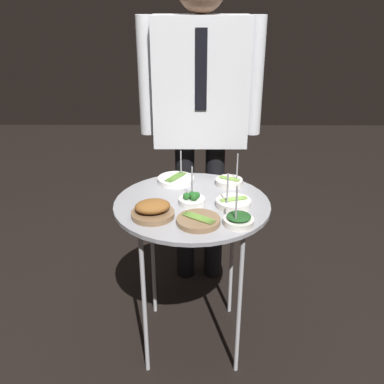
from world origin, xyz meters
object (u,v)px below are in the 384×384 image
(bowl_broccoli_mid_left, at_px, (192,199))
(bowl_roast_front_right, at_px, (153,210))
(bowl_asparagus_front_left, at_px, (229,182))
(bowl_asparagus_center, at_px, (176,179))
(serving_cart, at_px, (192,214))
(waiter_figure, at_px, (200,98))
(bowl_asparagus_near_rim, at_px, (198,221))
(bowl_asparagus_back_left, at_px, (233,203))
(bowl_spinach_back_right, at_px, (239,220))

(bowl_broccoli_mid_left, distance_m, bowl_roast_front_right, 0.20)
(bowl_asparagus_front_left, relative_size, bowl_roast_front_right, 0.90)
(bowl_asparagus_center, distance_m, bowl_broccoli_mid_left, 0.26)
(serving_cart, height_order, bowl_asparagus_center, bowl_asparagus_center)
(bowl_asparagus_center, relative_size, bowl_roast_front_right, 0.99)
(bowl_broccoli_mid_left, xyz_separation_m, waiter_figure, (0.04, 0.58, 0.31))
(bowl_asparagus_near_rim, distance_m, waiter_figure, 0.82)
(serving_cart, distance_m, bowl_asparagus_front_left, 0.27)
(bowl_broccoli_mid_left, relative_size, bowl_asparagus_near_rim, 0.92)
(waiter_figure, bearing_deg, bowl_asparagus_center, -109.80)
(bowl_asparagus_center, relative_size, bowl_asparagus_front_left, 1.10)
(bowl_asparagus_center, xyz_separation_m, bowl_asparagus_front_left, (0.26, -0.03, 0.00))
(bowl_asparagus_back_left, xyz_separation_m, bowl_asparagus_front_left, (-0.00, 0.23, -0.00))
(bowl_asparagus_front_left, bearing_deg, serving_cart, -132.41)
(serving_cart, distance_m, bowl_spinach_back_right, 0.29)
(serving_cart, xyz_separation_m, bowl_asparagus_center, (-0.08, 0.23, 0.07))
(bowl_asparagus_back_left, height_order, bowl_roast_front_right, bowl_asparagus_back_left)
(bowl_broccoli_mid_left, height_order, waiter_figure, waiter_figure)
(serving_cart, height_order, bowl_broccoli_mid_left, bowl_broccoli_mid_left)
(waiter_figure, bearing_deg, bowl_broccoli_mid_left, -94.10)
(bowl_asparagus_center, height_order, bowl_asparagus_near_rim, bowl_asparagus_center)
(bowl_asparagus_near_rim, bearing_deg, serving_cart, 98.06)
(bowl_asparagus_center, bearing_deg, bowl_roast_front_right, -102.63)
(serving_cart, bearing_deg, bowl_spinach_back_right, -47.50)
(bowl_roast_front_right, bearing_deg, bowl_asparagus_center, 77.37)
(bowl_asparagus_center, bearing_deg, bowl_asparagus_back_left, -45.73)
(bowl_spinach_back_right, distance_m, waiter_figure, 0.84)
(bowl_asparagus_center, xyz_separation_m, bowl_asparagus_back_left, (0.26, -0.26, 0.00))
(bowl_asparagus_back_left, bearing_deg, bowl_broccoli_mid_left, 173.61)
(bowl_asparagus_near_rim, bearing_deg, bowl_roast_front_right, 163.26)
(bowl_asparagus_near_rim, bearing_deg, bowl_broccoli_mid_left, 98.97)
(bowl_asparagus_back_left, relative_size, bowl_roast_front_right, 0.92)
(bowl_asparagus_front_left, relative_size, waiter_figure, 0.09)
(waiter_figure, bearing_deg, bowl_asparagus_front_left, -69.64)
(bowl_broccoli_mid_left, bearing_deg, bowl_asparagus_near_rim, -81.03)
(bowl_asparagus_front_left, relative_size, bowl_asparagus_near_rim, 0.91)
(serving_cart, height_order, bowl_asparagus_near_rim, bowl_asparagus_near_rim)
(serving_cart, height_order, waiter_figure, waiter_figure)
(bowl_asparagus_near_rim, bearing_deg, bowl_asparagus_center, 104.35)
(waiter_figure, bearing_deg, bowl_asparagus_near_rim, -91.11)
(bowl_spinach_back_right, xyz_separation_m, bowl_roast_front_right, (-0.35, 0.07, 0.01))
(bowl_asparagus_back_left, bearing_deg, bowl_asparagus_front_left, 90.15)
(serving_cart, height_order, bowl_asparagus_front_left, bowl_asparagus_front_left)
(bowl_asparagus_center, distance_m, waiter_figure, 0.48)
(bowl_asparagus_back_left, relative_size, bowl_asparagus_near_rim, 0.93)
(bowl_asparagus_center, bearing_deg, bowl_asparagus_front_left, -6.93)
(bowl_roast_front_right, distance_m, bowl_asparagus_near_rim, 0.20)
(bowl_broccoli_mid_left, bearing_deg, bowl_roast_front_right, -144.21)
(bowl_asparagus_front_left, bearing_deg, bowl_asparagus_center, 173.07)
(serving_cart, xyz_separation_m, bowl_roast_front_right, (-0.16, -0.13, 0.09))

